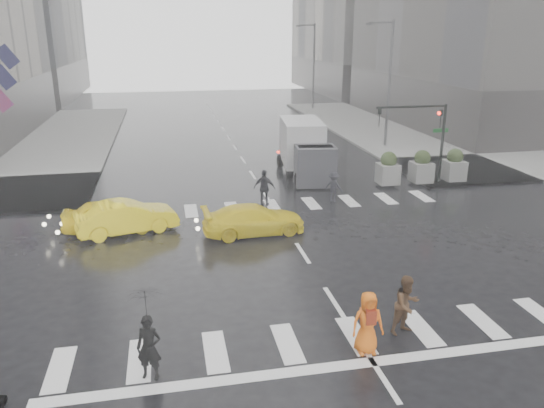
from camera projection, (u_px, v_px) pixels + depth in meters
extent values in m
plane|color=black|center=(303.00, 253.00, 20.69)|extent=(120.00, 120.00, 0.00)
cube|color=gray|center=(491.00, 143.00, 40.62)|extent=(35.00, 35.00, 0.15)
cube|color=#2B2826|center=(526.00, 97.00, 50.60)|extent=(26.05, 26.05, 4.40)
cube|color=#2B2826|center=(398.00, 74.00, 77.61)|extent=(26.05, 26.05, 4.40)
cylinder|color=black|center=(442.00, 145.00, 29.31)|extent=(0.16, 0.16, 4.50)
cylinder|color=black|center=(412.00, 107.00, 28.27)|extent=(4.00, 0.12, 0.12)
imported|color=black|center=(440.00, 119.00, 28.81)|extent=(0.16, 0.20, 1.00)
imported|color=black|center=(379.00, 117.00, 28.09)|extent=(0.16, 0.20, 1.00)
sphere|color=#FF190C|center=(439.00, 113.00, 28.70)|extent=(0.20, 0.20, 0.20)
cube|color=#0C5719|center=(441.00, 130.00, 29.36)|extent=(0.90, 0.03, 0.22)
cylinder|color=#59595B|center=(389.00, 86.00, 38.11)|extent=(0.20, 0.20, 9.00)
cylinder|color=#59595B|center=(381.00, 22.00, 36.60)|extent=(1.80, 0.12, 0.12)
cube|color=#59595B|center=(369.00, 24.00, 36.47)|extent=(0.50, 0.22, 0.15)
cylinder|color=#59595B|center=(314.00, 67.00, 56.74)|extent=(0.20, 0.20, 9.00)
cylinder|color=#59595B|center=(306.00, 25.00, 55.23)|extent=(1.80, 0.12, 0.12)
cube|color=#59595B|center=(298.00, 26.00, 55.09)|extent=(0.50, 0.22, 0.15)
cube|color=gray|center=(388.00, 174.00, 29.42)|extent=(1.10, 1.10, 1.10)
sphere|color=#212E14|center=(389.00, 160.00, 29.17)|extent=(0.90, 0.90, 0.90)
cube|color=gray|center=(421.00, 172.00, 29.80)|extent=(1.10, 1.10, 1.10)
sphere|color=#212E14|center=(422.00, 158.00, 29.55)|extent=(0.90, 0.90, 0.90)
cube|color=gray|center=(454.00, 170.00, 30.17)|extent=(1.10, 1.10, 1.10)
sphere|color=#212E14|center=(455.00, 156.00, 29.92)|extent=(0.90, 0.90, 0.90)
cube|color=red|center=(0.00, 100.00, 32.41)|extent=(1.54, 0.02, 1.66)
cube|color=#0F0E33|center=(4.00, 77.00, 33.44)|extent=(1.54, 0.02, 1.66)
cube|color=#0F0E33|center=(7.00, 57.00, 34.46)|extent=(1.54, 0.02, 1.66)
imported|color=black|center=(149.00, 348.00, 13.02)|extent=(0.71, 0.57, 1.71)
imported|color=black|center=(146.00, 307.00, 12.66)|extent=(1.20, 1.21, 0.88)
imported|color=#412A17|center=(407.00, 305.00, 14.99)|extent=(1.03, 0.91, 1.77)
imported|color=orange|center=(368.00, 323.00, 14.08)|extent=(0.89, 0.61, 1.76)
cube|color=maroon|center=(371.00, 317.00, 13.83)|extent=(0.29, 0.17, 0.40)
imported|color=black|center=(265.00, 188.00, 25.99)|extent=(1.24, 1.02, 1.82)
imported|color=black|center=(334.00, 187.00, 26.71)|extent=(1.12, 1.04, 1.53)
imported|color=yellow|center=(111.00, 216.00, 22.81)|extent=(4.02, 1.64, 1.37)
imported|color=yellow|center=(126.00, 217.00, 22.59)|extent=(4.48, 2.52, 1.40)
imported|color=yellow|center=(254.00, 219.00, 22.51)|extent=(3.96, 2.06, 1.26)
cube|color=#BBBABC|center=(302.00, 141.00, 31.78)|extent=(2.26, 4.34, 2.55)
cube|color=#2F2F34|center=(315.00, 166.00, 29.21)|extent=(2.17, 1.70, 2.17)
cube|color=black|center=(315.00, 154.00, 29.00)|extent=(1.89, 0.85, 0.85)
cylinder|color=black|center=(298.00, 181.00, 29.08)|extent=(0.26, 0.85, 0.85)
cylinder|color=black|center=(333.00, 179.00, 29.45)|extent=(0.26, 0.85, 0.85)
cylinder|color=black|center=(290.00, 171.00, 31.01)|extent=(0.26, 0.85, 0.85)
cylinder|color=black|center=(322.00, 170.00, 31.39)|extent=(0.26, 0.85, 0.85)
cylinder|color=black|center=(280.00, 161.00, 33.48)|extent=(0.26, 0.85, 0.85)
cylinder|color=black|center=(310.00, 160.00, 33.85)|extent=(0.26, 0.85, 0.85)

